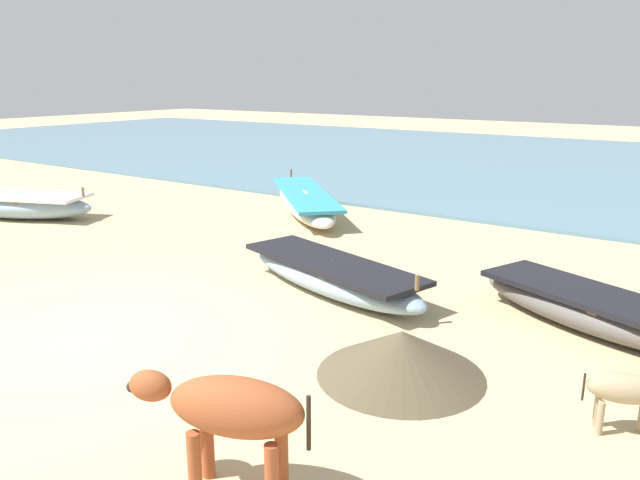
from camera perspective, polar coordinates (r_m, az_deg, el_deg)
The scene contains 9 objects.
ground at distance 7.98m, azimuth -21.20°, elevation -8.63°, with size 80.00×80.00×0.00m, color tan.
sea_water at distance 23.58m, azimuth 18.93°, elevation 6.79°, with size 60.00×20.00×0.08m, color slate.
fishing_boat_0 at distance 14.23m, azimuth -1.40°, elevation 3.63°, with size 4.20×4.18×0.69m.
fishing_boat_3 at distance 15.24m, azimuth -26.15°, elevation 2.97°, with size 3.66×2.36×0.75m.
fishing_boat_4 at distance 8.39m, azimuth 24.00°, elevation -5.89°, with size 3.33×2.09×0.67m.
fishing_boat_5 at distance 8.97m, azimuth 1.11°, elevation -3.25°, with size 3.69×1.92×0.67m.
cow_adult_rust at distance 4.72m, azimuth -8.40°, elevation -15.42°, with size 1.42×0.76×0.95m.
calf_near_dun at distance 6.10m, azimuth 26.80°, elevation -12.44°, with size 0.86×0.47×0.57m.
debris_pile_0 at distance 6.58m, azimuth 7.59°, elevation -10.41°, with size 1.78×1.78×0.50m, color brown.
Camera 1 is at (6.19, -4.01, 3.05)m, focal length 34.39 mm.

